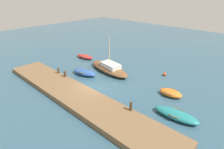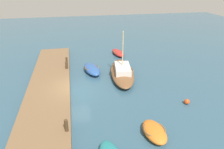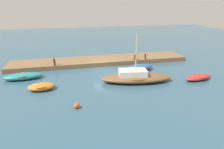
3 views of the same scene
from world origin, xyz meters
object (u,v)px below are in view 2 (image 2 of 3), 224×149
mooring_post_mid_west (67,65)px  mooring_post_mid_east (66,126)px  marker_buoy (187,102)px  sailboat_brown (122,72)px  rowboat_blue (92,69)px  dinghy_orange (154,131)px  mooring_post_west (67,60)px  rowboat_red (118,53)px

mooring_post_mid_west → mooring_post_mid_east: 10.18m
marker_buoy → sailboat_brown: bearing=-147.5°
rowboat_blue → mooring_post_mid_east: size_ratio=4.45×
dinghy_orange → mooring_post_west: mooring_post_west is taller
mooring_post_west → mooring_post_mid_west: (1.47, 0.00, -0.01)m
mooring_post_west → mooring_post_mid_east: bearing=0.0°
marker_buoy → mooring_post_west: bearing=-134.8°
dinghy_orange → rowboat_blue: rowboat_blue is taller
sailboat_brown → rowboat_blue: bearing=-108.5°
rowboat_blue → rowboat_red: rowboat_blue is taller
sailboat_brown → marker_buoy: bearing=41.0°
mooring_post_mid_east → mooring_post_west: bearing=180.0°
dinghy_orange → mooring_post_mid_west: size_ratio=3.46×
rowboat_red → rowboat_blue: bearing=-47.5°
dinghy_orange → marker_buoy: 5.06m
dinghy_orange → rowboat_blue: size_ratio=0.66×
rowboat_blue → sailboat_brown: bearing=50.6°
sailboat_brown → rowboat_blue: 3.43m
dinghy_orange → mooring_post_mid_west: bearing=-155.9°
sailboat_brown → mooring_post_mid_east: bearing=-26.3°
mooring_post_west → marker_buoy: mooring_post_west is taller
rowboat_blue → rowboat_red: bearing=128.2°
dinghy_orange → mooring_post_mid_west: 12.49m
dinghy_orange → mooring_post_west: (-12.61, -5.61, 0.58)m
sailboat_brown → mooring_post_west: sailboat_brown is taller
mooring_post_mid_west → rowboat_blue: bearing=82.3°
sailboat_brown → mooring_post_mid_east: 10.06m
sailboat_brown → mooring_post_mid_west: (-1.92, -5.73, 0.39)m
mooring_post_west → mooring_post_mid_east: mooring_post_mid_east is taller
sailboat_brown → marker_buoy: 7.39m
mooring_post_mid_east → marker_buoy: (-2.02, 9.70, -0.75)m
mooring_post_mid_west → mooring_post_mid_east: mooring_post_mid_east is taller
dinghy_orange → sailboat_brown: bearing=176.6°
rowboat_blue → mooring_post_mid_west: (-0.36, -2.68, 0.51)m
rowboat_blue → mooring_post_mid_west: bearing=-110.1°
rowboat_red → marker_buoy: rowboat_red is taller
mooring_post_mid_east → marker_buoy: mooring_post_mid_east is taller
dinghy_orange → rowboat_red: bearing=173.1°
marker_buoy → mooring_post_mid_west: bearing=-130.1°
sailboat_brown → mooring_post_mid_east: size_ratio=8.96×
rowboat_blue → mooring_post_west: size_ratio=5.04×
dinghy_orange → mooring_post_west: 13.82m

